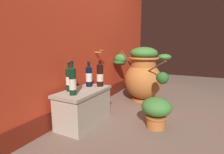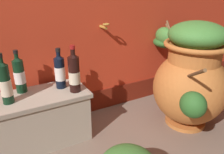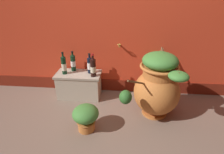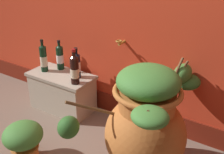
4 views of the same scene
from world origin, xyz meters
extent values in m
plane|color=#7A6656|center=(0.00, 0.00, 0.00)|extent=(7.00, 7.00, 0.00)
cube|color=red|center=(0.00, 1.20, 1.30)|extent=(4.40, 0.20, 2.60)
cube|color=maroon|center=(0.00, 1.10, 0.10)|extent=(4.40, 0.02, 0.19)
cylinder|color=#B28433|center=(0.08, 1.05, 0.77)|extent=(0.02, 0.10, 0.02)
torus|color=#B28433|center=(0.08, 1.00, 0.80)|extent=(0.06, 0.06, 0.01)
cylinder|color=#C17033|center=(0.59, 0.54, 0.02)|extent=(0.33, 0.33, 0.03)
ellipsoid|color=#C17033|center=(0.59, 0.54, 0.32)|extent=(0.58, 0.58, 0.59)
cylinder|color=#C17033|center=(0.59, 0.54, 0.60)|extent=(0.39, 0.39, 0.15)
torus|color=#C17033|center=(0.59, 0.54, 0.68)|extent=(0.47, 0.47, 0.04)
cylinder|color=brown|center=(0.65, 0.86, 0.68)|extent=(0.05, 0.20, 0.23)
ellipsoid|color=#428438|center=(0.68, 0.97, 0.65)|extent=(0.13, 0.21, 0.16)
cylinder|color=brown|center=(0.68, 0.88, 0.65)|extent=(0.06, 0.24, 0.23)
ellipsoid|color=#2D6628|center=(0.71, 1.00, 0.58)|extent=(0.21, 0.23, 0.10)
cylinder|color=brown|center=(0.32, 0.28, 0.59)|extent=(0.22, 0.29, 0.19)
ellipsoid|color=#2D6628|center=(0.20, 0.18, 0.46)|extent=(0.14, 0.16, 0.15)
cylinder|color=brown|center=(0.72, 0.30, 0.70)|extent=(0.07, 0.15, 0.09)
ellipsoid|color=#428438|center=(0.75, 0.26, 0.69)|extent=(0.22, 0.21, 0.10)
ellipsoid|color=#428438|center=(0.59, 0.54, 0.75)|extent=(0.42, 0.42, 0.20)
cube|color=#B2A893|center=(-0.51, 0.88, 0.19)|extent=(0.62, 0.32, 0.38)
cube|color=#A09785|center=(-0.51, 0.88, 0.37)|extent=(0.66, 0.34, 0.03)
cylinder|color=black|center=(-0.60, 0.99, 0.50)|extent=(0.07, 0.07, 0.23)
cone|color=black|center=(-0.60, 0.99, 0.63)|extent=(0.07, 0.07, 0.04)
cylinder|color=black|center=(-0.60, 0.99, 0.65)|extent=(0.03, 0.03, 0.07)
cylinder|color=black|center=(-0.60, 0.99, 0.67)|extent=(0.03, 0.03, 0.02)
cylinder|color=silver|center=(-0.60, 0.99, 0.49)|extent=(0.07, 0.07, 0.09)
cylinder|color=black|center=(-0.70, 0.86, 0.51)|extent=(0.07, 0.07, 0.25)
cone|color=black|center=(-0.70, 0.86, 0.65)|extent=(0.07, 0.07, 0.04)
cylinder|color=black|center=(-0.70, 0.86, 0.67)|extent=(0.03, 0.03, 0.08)
cylinder|color=black|center=(-0.70, 0.86, 0.70)|extent=(0.03, 0.03, 0.02)
cylinder|color=beige|center=(-0.70, 0.86, 0.49)|extent=(0.07, 0.07, 0.10)
cylinder|color=black|center=(-0.33, 0.93, 0.49)|extent=(0.07, 0.07, 0.22)
cone|color=black|center=(-0.33, 0.93, 0.62)|extent=(0.07, 0.07, 0.04)
cylinder|color=black|center=(-0.33, 0.93, 0.64)|extent=(0.03, 0.03, 0.07)
cylinder|color=black|center=(-0.33, 0.93, 0.67)|extent=(0.03, 0.03, 0.02)
cylinder|color=silver|center=(-0.33, 0.93, 0.49)|extent=(0.08, 0.08, 0.10)
cylinder|color=black|center=(-0.27, 0.81, 0.51)|extent=(0.08, 0.08, 0.25)
cone|color=black|center=(-0.27, 0.81, 0.65)|extent=(0.08, 0.08, 0.04)
cylinder|color=black|center=(-0.27, 0.81, 0.67)|extent=(0.03, 0.03, 0.08)
cylinder|color=maroon|center=(-0.27, 0.81, 0.70)|extent=(0.04, 0.04, 0.02)
cylinder|color=beige|center=(-0.27, 0.81, 0.49)|extent=(0.08, 0.08, 0.09)
cylinder|color=#C17033|center=(-0.24, 0.14, 0.06)|extent=(0.20, 0.20, 0.13)
torus|color=#B2672E|center=(-0.24, 0.14, 0.11)|extent=(0.22, 0.22, 0.02)
ellipsoid|color=#428438|center=(-0.24, 0.14, 0.23)|extent=(0.30, 0.31, 0.19)
camera|label=1|loc=(-1.90, -0.18, 0.83)|focal=26.24mm
camera|label=2|loc=(-0.73, -0.56, 1.08)|focal=35.62mm
camera|label=3|loc=(0.21, -1.55, 1.55)|focal=29.98mm
camera|label=4|loc=(1.30, -0.98, 1.58)|focal=46.04mm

